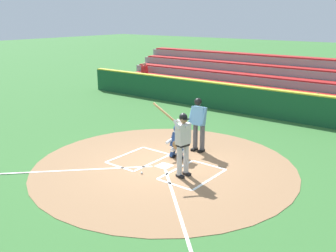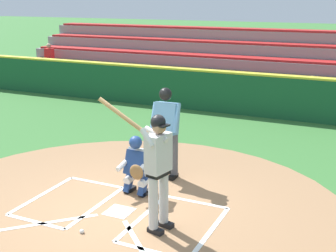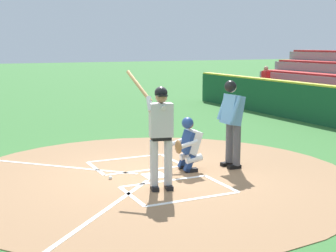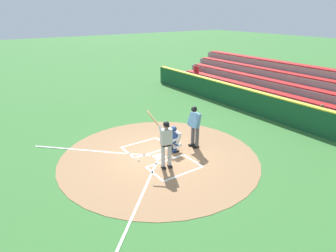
% 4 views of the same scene
% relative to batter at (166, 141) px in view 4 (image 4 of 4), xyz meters
% --- Properties ---
extents(ground_plane, '(120.00, 120.00, 0.00)m').
position_rel_batter_xyz_m(ground_plane, '(0.87, -0.27, -1.10)').
color(ground_plane, '#387033').
extents(dirt_circle, '(8.00, 8.00, 0.01)m').
position_rel_batter_xyz_m(dirt_circle, '(0.87, -0.27, -1.09)').
color(dirt_circle, '#99704C').
rests_on(dirt_circle, ground).
extents(home_plate_and_chalk, '(7.93, 4.91, 0.01)m').
position_rel_batter_xyz_m(home_plate_and_chalk, '(0.87, 0.61, -1.08)').
color(home_plate_and_chalk, white).
rests_on(home_plate_and_chalk, dirt_circle).
extents(batter, '(1.04, 0.56, 2.13)m').
position_rel_batter_xyz_m(batter, '(0.00, 0.00, 0.00)').
color(batter, '#BCBCBC').
rests_on(batter, ground).
extents(catcher, '(0.59, 0.65, 1.13)m').
position_rel_batter_xyz_m(catcher, '(0.95, -1.07, -0.51)').
color(catcher, black).
rests_on(catcher, ground).
extents(plate_umpire, '(0.58, 0.41, 1.86)m').
position_rel_batter_xyz_m(plate_umpire, '(0.79, -2.02, -0.02)').
color(plate_umpire, '#4C4C51').
rests_on(plate_umpire, ground).
extents(baseball, '(0.07, 0.07, 0.07)m').
position_rel_batter_xyz_m(baseball, '(1.01, 0.61, -1.06)').
color(baseball, white).
rests_on(baseball, ground).
extents(backstop_wall, '(22.00, 0.36, 1.31)m').
position_rel_batter_xyz_m(backstop_wall, '(0.87, -7.77, -0.45)').
color(backstop_wall, '#19512D').
rests_on(backstop_wall, ground).
extents(bleacher_stand, '(20.00, 4.25, 3.00)m').
position_rel_batter_xyz_m(bleacher_stand, '(0.87, -11.03, -0.25)').
color(bleacher_stand, gray).
rests_on(bleacher_stand, ground).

